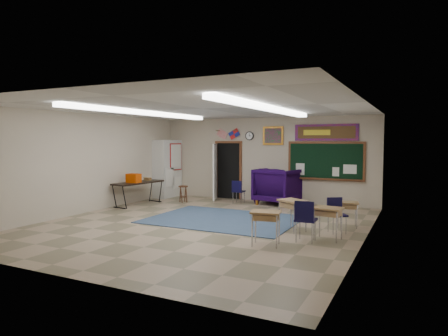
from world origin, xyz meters
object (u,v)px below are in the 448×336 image
at_px(student_desk_front_right, 347,213).
at_px(wooden_stool, 183,194).
at_px(student_desk_front_left, 293,214).
at_px(folding_table, 138,192).
at_px(wingback_armchair, 278,186).

relative_size(student_desk_front_right, wooden_stool, 1.11).
height_order(student_desk_front_left, folding_table, folding_table).
bearing_deg(wooden_stool, student_desk_front_left, -29.11).
distance_m(student_desk_front_left, folding_table, 5.99).
bearing_deg(wingback_armchair, student_desk_front_left, 124.09).
height_order(student_desk_front_right, wooden_stool, student_desk_front_right).
xyz_separation_m(wingback_armchair, folding_table, (-4.16, -2.33, -0.19)).
bearing_deg(wingback_armchair, folding_table, 39.98).
xyz_separation_m(student_desk_front_left, wooden_stool, (-4.74, 2.64, -0.12)).
height_order(student_desk_front_right, folding_table, folding_table).
distance_m(student_desk_front_right, wooden_stool, 6.08).
bearing_deg(folding_table, student_desk_front_left, -7.36).
relative_size(folding_table, wooden_stool, 3.35).
xyz_separation_m(student_desk_front_right, folding_table, (-6.92, 0.47, 0.07)).
relative_size(wingback_armchair, wooden_stool, 2.32).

